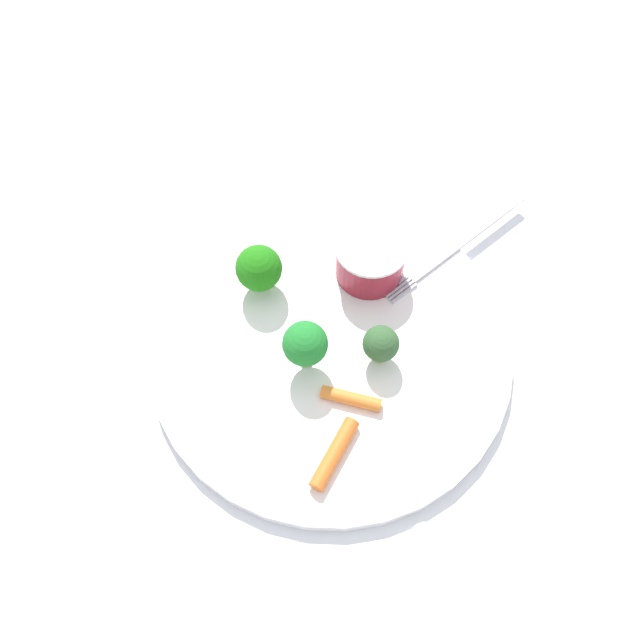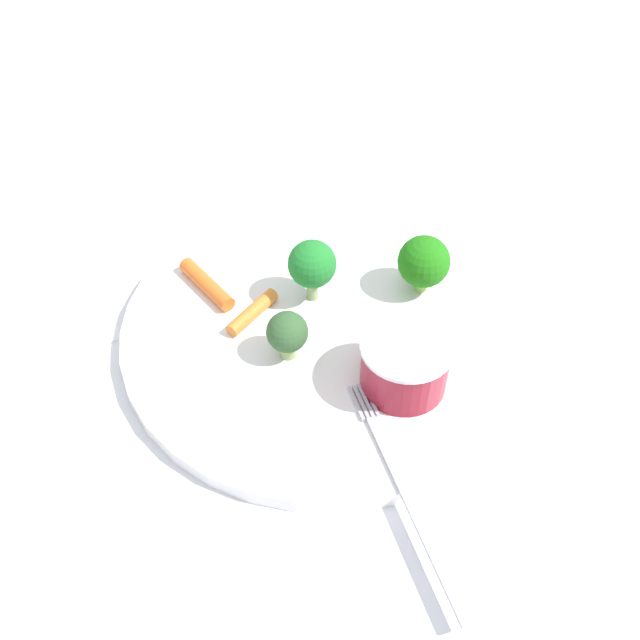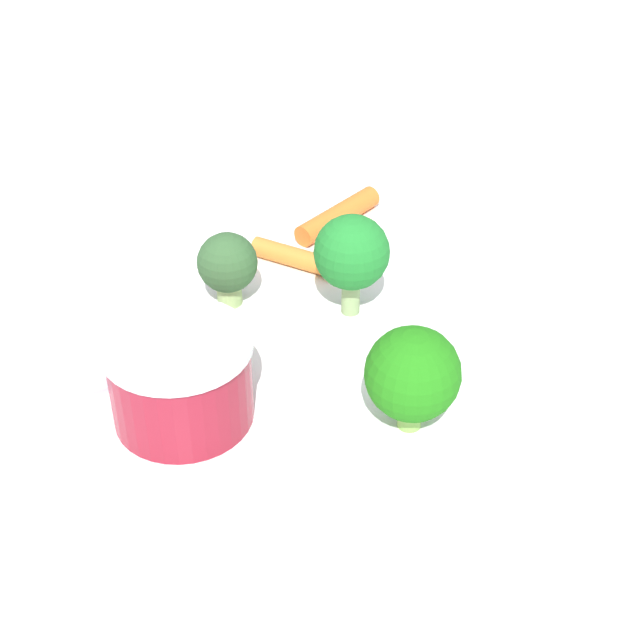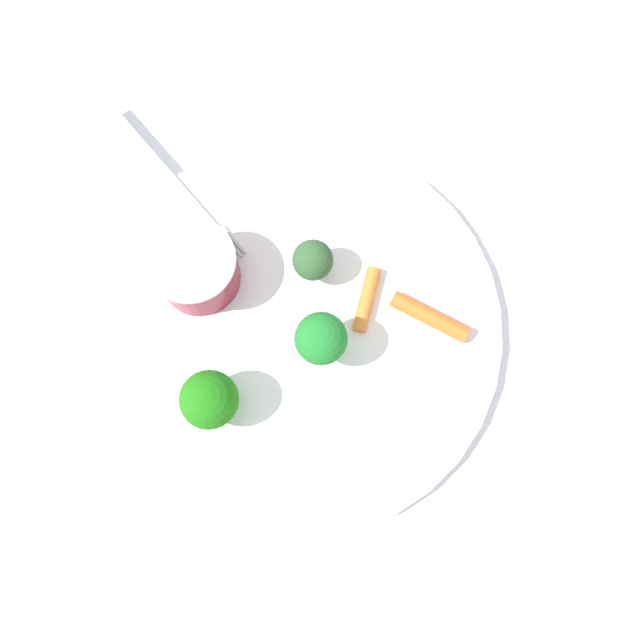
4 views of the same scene
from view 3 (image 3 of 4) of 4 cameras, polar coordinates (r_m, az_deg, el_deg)
ground_plane at (r=0.45m, az=-1.12°, el=-1.72°), size 2.40×2.40×0.00m
plate at (r=0.44m, az=-1.13°, el=-1.11°), size 0.29×0.29×0.01m
sauce_cup at (r=0.39m, az=-8.40°, el=-3.54°), size 0.06×0.06×0.04m
broccoli_floret_0 at (r=0.43m, az=1.92°, el=4.02°), size 0.04×0.04×0.05m
broccoli_floret_1 at (r=0.45m, az=-5.60°, el=3.34°), size 0.03×0.03×0.04m
broccoli_floret_2 at (r=0.37m, az=5.61°, el=-3.30°), size 0.04×0.04×0.05m
carrot_stick_0 at (r=0.51m, az=1.09°, el=6.30°), size 0.01×0.06×0.01m
carrot_stick_1 at (r=0.48m, az=-1.51°, el=3.80°), size 0.05×0.02×0.01m
napkin at (r=0.68m, az=-5.01°, el=12.48°), size 0.20×0.15×0.00m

